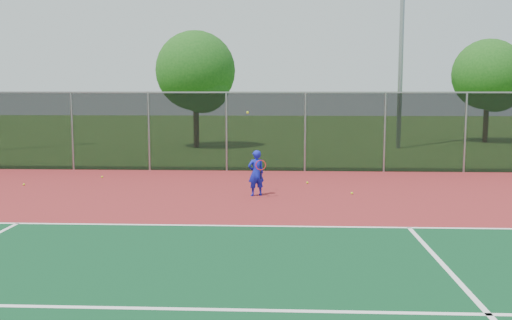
{
  "coord_description": "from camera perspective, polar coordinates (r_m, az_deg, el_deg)",
  "views": [
    {
      "loc": [
        -0.86,
        -9.68,
        3.11
      ],
      "look_at": [
        -1.54,
        5.0,
        1.3
      ],
      "focal_mm": 40.0,
      "sensor_mm": 36.0,
      "label": 1
    }
  ],
  "objects": [
    {
      "name": "tree_back_mid",
      "position": [
        36.55,
        22.36,
        7.62
      ],
      "size": [
        4.15,
        4.15,
        6.1
      ],
      "color": "#332212",
      "rests_on": "ground"
    },
    {
      "name": "practice_ball_4",
      "position": [
        20.87,
        -15.14,
        -1.64
      ],
      "size": [
        0.07,
        0.07,
        0.07
      ],
      "primitive_type": "sphere",
      "color": "#C1E11A",
      "rests_on": "court_apron"
    },
    {
      "name": "tennis_player",
      "position": [
        16.68,
        0.01,
        -1.29
      ],
      "size": [
        0.59,
        0.66,
        2.48
      ],
      "color": "#141EC2",
      "rests_on": "court_apron"
    },
    {
      "name": "court_lines",
      "position": [
        8.86,
        21.98,
        -13.84
      ],
      "size": [
        22.1,
        13.05,
        0.0
      ],
      "color": "white",
      "rests_on": "court_apron"
    },
    {
      "name": "ground",
      "position": [
        10.2,
        7.51,
        -10.78
      ],
      "size": [
        120.0,
        120.0,
        0.0
      ],
      "primitive_type": "plane",
      "color": "#325C1A",
      "rests_on": "ground"
    },
    {
      "name": "practice_ball_0",
      "position": [
        20.02,
        -22.2,
        -2.28
      ],
      "size": [
        0.07,
        0.07,
        0.07
      ],
      "primitive_type": "sphere",
      "color": "#C1E11A",
      "rests_on": "court_apron"
    },
    {
      "name": "court_apron",
      "position": [
        12.11,
        6.71,
        -7.85
      ],
      "size": [
        30.0,
        20.0,
        0.02
      ],
      "primitive_type": "cube",
      "color": "maroon",
      "rests_on": "ground"
    },
    {
      "name": "fence_back",
      "position": [
        21.75,
        4.93,
        2.92
      ],
      "size": [
        30.0,
        0.06,
        3.03
      ],
      "color": "black",
      "rests_on": "court_apron"
    },
    {
      "name": "floodlight_n",
      "position": [
        31.73,
        14.44,
        14.87
      ],
      "size": [
        0.9,
        0.4,
        13.55
      ],
      "color": "gray",
      "rests_on": "ground"
    },
    {
      "name": "practice_ball_2",
      "position": [
        18.98,
        5.16,
        -2.27
      ],
      "size": [
        0.07,
        0.07,
        0.07
      ],
      "primitive_type": "sphere",
      "color": "#C1E11A",
      "rests_on": "court_apron"
    },
    {
      "name": "practice_ball_1",
      "position": [
        17.23,
        9.57,
        -3.29
      ],
      "size": [
        0.07,
        0.07,
        0.07
      ],
      "primitive_type": "sphere",
      "color": "#C1E11A",
      "rests_on": "court_apron"
    },
    {
      "name": "tree_back_left",
      "position": [
        31.04,
        -5.9,
        8.51
      ],
      "size": [
        4.28,
        4.28,
        6.28
      ],
      "color": "#332212",
      "rests_on": "ground"
    }
  ]
}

